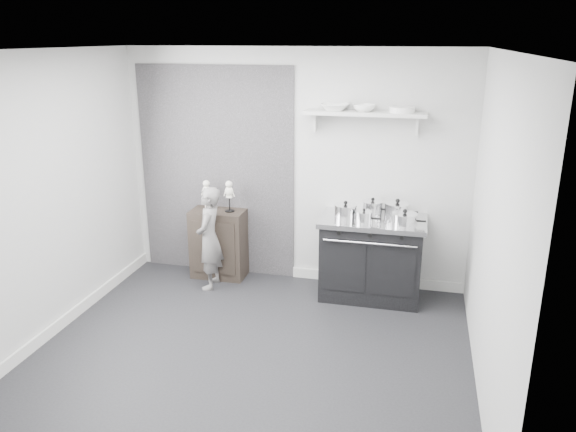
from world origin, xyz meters
name	(u,v)px	position (x,y,z in m)	size (l,w,h in m)	color
ground	(251,352)	(0.00, 0.00, 0.00)	(4.00, 4.00, 0.00)	black
room_shell	(242,177)	(-0.09, 0.15, 1.64)	(4.02, 3.62, 2.71)	#B8B7B5
wall_shelf	(365,114)	(0.80, 1.68, 2.01)	(1.30, 0.26, 0.24)	silver
stove	(371,257)	(0.96, 1.48, 0.46)	(1.14, 0.71, 0.92)	black
side_cabinet	(219,243)	(-0.88, 1.61, 0.42)	(0.64, 0.37, 0.83)	black
child	(209,238)	(-0.87, 1.28, 0.60)	(0.44, 0.29, 1.20)	slate
pot_front_left	(345,212)	(0.66, 1.39, 1.00)	(0.33, 0.25, 0.20)	white
pot_back_left	(373,208)	(0.93, 1.60, 1.00)	(0.32, 0.23, 0.20)	white
pot_back_right	(397,210)	(1.20, 1.57, 1.00)	(0.36, 0.28, 0.21)	white
pot_front_right	(405,219)	(1.29, 1.32, 0.98)	(0.35, 0.27, 0.18)	white
pot_front_center	(364,217)	(0.87, 1.30, 0.98)	(0.27, 0.18, 0.16)	white
skeleton_full	(207,193)	(-1.01, 1.61, 1.04)	(0.12, 0.07, 0.42)	white
skeleton_torso	(229,194)	(-0.73, 1.61, 1.05)	(0.12, 0.08, 0.43)	white
bowl_large	(335,107)	(0.47, 1.67, 2.08)	(0.31, 0.31, 0.08)	white
bowl_small	(364,108)	(0.79, 1.67, 2.08)	(0.23, 0.23, 0.07)	white
plate_stack	(402,110)	(1.19, 1.67, 2.07)	(0.27, 0.27, 0.06)	white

